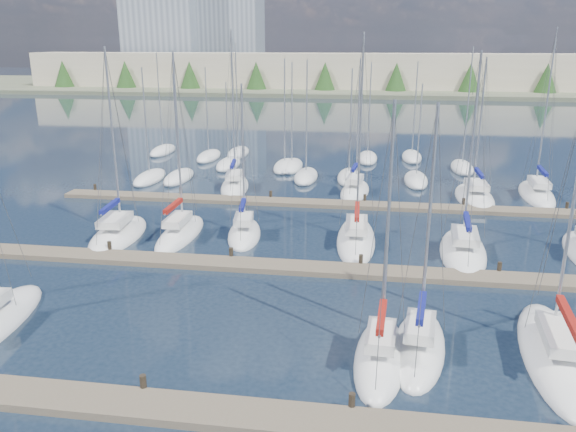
# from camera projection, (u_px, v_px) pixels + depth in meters

# --- Properties ---
(ground) EXTENTS (400.00, 400.00, 0.00)m
(ground) POSITION_uv_depth(u_px,v_px,m) (338.00, 143.00, 75.09)
(ground) COLOR #1D293A
(ground) RESTS_ON ground
(dock_near) EXTENTS (44.00, 1.93, 1.10)m
(dock_near) POSITION_uv_depth(u_px,v_px,m) (240.00, 415.00, 20.30)
(dock_near) COLOR #6B5E4C
(dock_near) RESTS_ON ground
(dock_mid) EXTENTS (44.00, 1.93, 1.10)m
(dock_mid) POSITION_uv_depth(u_px,v_px,m) (293.00, 267.00, 33.52)
(dock_mid) COLOR #6B5E4C
(dock_mid) RESTS_ON ground
(dock_far) EXTENTS (44.00, 1.93, 1.10)m
(dock_far) POSITION_uv_depth(u_px,v_px,m) (316.00, 203.00, 46.74)
(dock_far) COLOR #6B5E4C
(dock_far) RESTS_ON ground
(sailboat_j) EXTENTS (3.14, 6.68, 11.18)m
(sailboat_j) POSITION_uv_depth(u_px,v_px,m) (244.00, 234.00, 39.30)
(sailboat_j) COLOR white
(sailboat_j) RESTS_ON ground
(sailboat_p) EXTENTS (3.13, 7.41, 12.42)m
(sailboat_p) POSITION_uv_depth(u_px,v_px,m) (355.00, 191.00, 50.50)
(sailboat_p) COLOR white
(sailboat_p) RESTS_ON ground
(sailboat_d) EXTENTS (2.66, 7.11, 11.72)m
(sailboat_d) POSITION_uv_depth(u_px,v_px,m) (380.00, 356.00, 24.00)
(sailboat_d) COLOR white
(sailboat_d) RESTS_ON ground
(sailboat_r) EXTENTS (3.45, 9.43, 14.94)m
(sailboat_r) POSITION_uv_depth(u_px,v_px,m) (536.00, 194.00, 49.50)
(sailboat_r) COLOR white
(sailboat_r) RESTS_ON ground
(sailboat_k) EXTENTS (2.78, 9.63, 14.40)m
(sailboat_k) POSITION_uv_depth(u_px,v_px,m) (356.00, 239.00, 38.25)
(sailboat_k) COLOR white
(sailboat_k) RESTS_ON ground
(sailboat_i) EXTENTS (2.29, 8.05, 13.25)m
(sailboat_i) POSITION_uv_depth(u_px,v_px,m) (180.00, 234.00, 39.26)
(sailboat_i) COLOR white
(sailboat_i) RESTS_ON ground
(sailboat_n) EXTENTS (3.72, 8.52, 14.81)m
(sailboat_n) POSITION_uv_depth(u_px,v_px,m) (235.00, 186.00, 52.13)
(sailboat_n) COLOR white
(sailboat_n) RESTS_ON ground
(sailboat_h) EXTENTS (3.76, 8.29, 13.52)m
(sailboat_h) POSITION_uv_depth(u_px,v_px,m) (118.00, 234.00, 39.19)
(sailboat_h) COLOR white
(sailboat_h) RESTS_ON ground
(sailboat_f) EXTENTS (3.68, 10.04, 13.86)m
(sailboat_f) POSITION_uv_depth(u_px,v_px,m) (555.00, 354.00, 24.24)
(sailboat_f) COLOR white
(sailboat_f) RESTS_ON ground
(sailboat_l) EXTENTS (3.67, 9.07, 13.32)m
(sailboat_l) POSITION_uv_depth(u_px,v_px,m) (463.00, 251.00, 36.11)
(sailboat_l) COLOR white
(sailboat_l) RESTS_ON ground
(sailboat_q) EXTENTS (3.09, 8.73, 12.59)m
(sailboat_q) POSITION_uv_depth(u_px,v_px,m) (474.00, 197.00, 48.67)
(sailboat_q) COLOR white
(sailboat_q) RESTS_ON ground
(sailboat_e) EXTENTS (3.19, 7.30, 11.52)m
(sailboat_e) POSITION_uv_depth(u_px,v_px,m) (419.00, 347.00, 24.75)
(sailboat_e) COLOR white
(sailboat_e) RESTS_ON ground
(distant_boats) EXTENTS (36.93, 20.75, 13.30)m
(distant_boats) POSITION_uv_depth(u_px,v_px,m) (289.00, 165.00, 60.28)
(distant_boats) COLOR #9EA0A5
(distant_boats) RESTS_ON ground
(shoreline) EXTENTS (400.00, 60.00, 38.00)m
(shoreline) POSITION_uv_depth(u_px,v_px,m) (312.00, 62.00, 159.49)
(shoreline) COLOR #666B51
(shoreline) RESTS_ON ground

